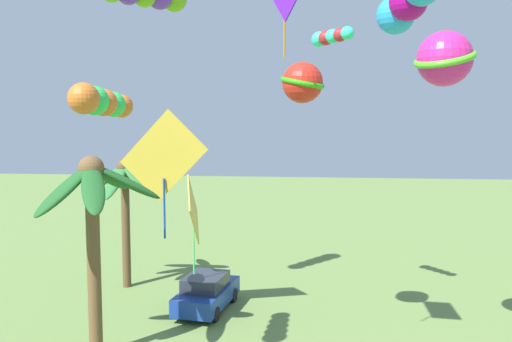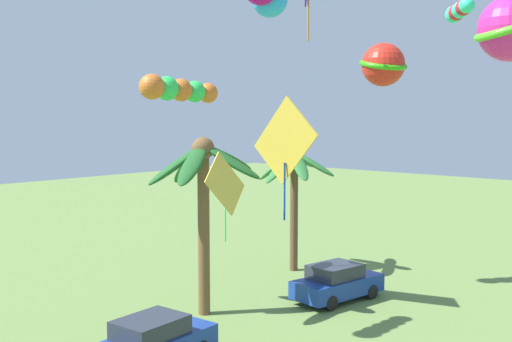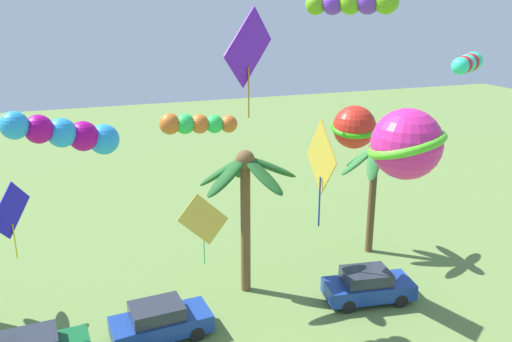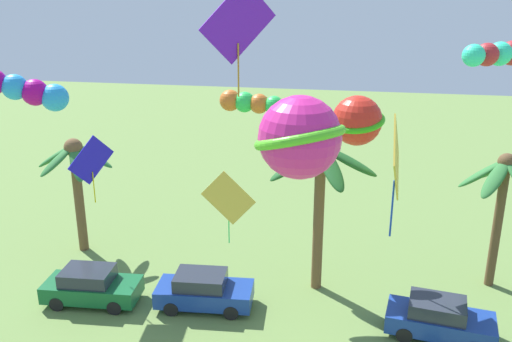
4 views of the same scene
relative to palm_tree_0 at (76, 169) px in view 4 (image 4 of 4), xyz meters
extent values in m
cylinder|color=brown|center=(0.01, -0.02, -1.60)|extent=(0.46, 0.46, 5.31)
ellipsoid|color=#2D7033|center=(0.88, 0.12, 0.62)|extent=(1.97, 0.88, 1.32)
ellipsoid|color=#2D7033|center=(0.30, 0.85, 0.69)|extent=(1.18, 2.05, 1.19)
ellipsoid|color=#2D7033|center=(-0.33, 0.72, 0.52)|extent=(1.27, 1.87, 1.50)
ellipsoid|color=#2D7033|center=(-0.87, -0.15, 0.62)|extent=(1.97, 0.86, 1.31)
ellipsoid|color=#2D7033|center=(-0.48, -0.74, 0.59)|extent=(1.54, 1.88, 1.37)
ellipsoid|color=#2D7033|center=(0.47, -0.68, 0.51)|extent=(1.50, 1.78, 1.52)
sphere|color=brown|center=(0.01, -0.02, 1.06)|extent=(0.87, 0.87, 0.87)
cylinder|color=brown|center=(19.26, 0.09, -1.41)|extent=(0.39, 0.39, 5.68)
ellipsoid|color=#2D7033|center=(19.66, 0.95, 0.93)|extent=(1.42, 2.11, 1.43)
ellipsoid|color=#2D7033|center=(18.93, 0.90, 0.83)|extent=(1.32, 2.01, 1.61)
ellipsoid|color=#2D7033|center=(18.40, 0.23, 0.83)|extent=(1.99, 0.93, 1.61)
ellipsoid|color=#2D7033|center=(18.71, -0.68, 0.93)|extent=(1.69, 2.02, 1.42)
sphere|color=brown|center=(19.26, 0.09, 1.43)|extent=(0.74, 0.74, 0.74)
cylinder|color=brown|center=(11.76, -1.53, -1.10)|extent=(0.44, 0.44, 6.31)
ellipsoid|color=#1E5623|center=(12.89, -1.69, 1.65)|extent=(2.48, 1.04, 1.31)
ellipsoid|color=#1E5623|center=(11.93, -0.57, 1.39)|extent=(1.07, 2.24, 1.79)
ellipsoid|color=#1E5623|center=(10.86, -1.03, 1.45)|extent=(2.29, 1.71, 1.67)
ellipsoid|color=#1E5623|center=(10.79, -2.00, 1.52)|extent=(2.38, 1.63, 1.55)
ellipsoid|color=#1E5623|center=(12.23, -2.53, 1.57)|extent=(1.63, 2.42, 1.46)
sphere|color=brown|center=(11.76, -1.53, 2.05)|extent=(0.84, 0.84, 0.84)
cube|color=navy|center=(7.40, -3.97, -3.65)|extent=(4.02, 2.00, 0.70)
cube|color=#282D38|center=(7.25, -3.98, -3.02)|extent=(2.14, 1.65, 0.56)
cylinder|color=black|center=(8.54, -3.10, -3.95)|extent=(0.61, 0.23, 0.60)
cylinder|color=black|center=(8.66, -4.66, -3.95)|extent=(0.61, 0.23, 0.60)
cylinder|color=black|center=(6.13, -3.28, -3.95)|extent=(0.61, 0.23, 0.60)
cylinder|color=black|center=(6.25, -4.84, -3.95)|extent=(0.61, 0.23, 0.60)
cube|color=navy|center=(16.60, -4.30, -3.65)|extent=(4.10, 2.24, 0.70)
cube|color=#282D38|center=(16.45, -4.28, -3.02)|extent=(2.22, 1.77, 0.56)
cylinder|color=black|center=(17.90, -3.70, -3.95)|extent=(0.62, 0.26, 0.60)
cylinder|color=black|center=(15.51, -3.36, -3.95)|extent=(0.62, 0.26, 0.60)
cylinder|color=black|center=(15.29, -4.90, -3.95)|extent=(0.62, 0.26, 0.60)
cube|color=#145B2D|center=(2.73, -4.49, -3.65)|extent=(4.01, 1.98, 0.70)
cube|color=#282D38|center=(2.58, -4.50, -3.02)|extent=(2.13, 1.64, 0.56)
cylinder|color=black|center=(3.87, -3.62, -3.95)|extent=(0.61, 0.22, 0.60)
cylinder|color=black|center=(3.99, -5.18, -3.95)|extent=(0.61, 0.22, 0.60)
cylinder|color=black|center=(1.46, -3.79, -3.95)|extent=(0.61, 0.22, 0.60)
cylinder|color=black|center=(1.58, -5.35, -3.95)|extent=(0.61, 0.22, 0.60)
sphere|color=red|center=(13.10, -8.28, 4.84)|extent=(1.35, 1.35, 1.35)
torus|color=#32B013|center=(13.10, -8.28, 4.84)|extent=(1.99, 1.99, 0.47)
sphere|color=#B2262B|center=(16.56, -9.07, 6.78)|extent=(0.58, 0.58, 0.58)
sphere|color=#31EDB0|center=(16.22, -9.33, 6.78)|extent=(0.55, 0.55, 0.55)
sphere|color=#B2262B|center=(15.89, -9.59, 6.78)|extent=(0.53, 0.53, 0.53)
sphere|color=#31EDB0|center=(15.56, -9.85, 6.79)|extent=(0.50, 0.50, 0.50)
cube|color=gold|center=(8.85, -5.56, 1.26)|extent=(1.92, 0.29, 1.91)
cylinder|color=#2FCF60|center=(8.85, -5.56, 0.16)|extent=(0.04, 0.04, 1.26)
sphere|color=#DF258C|center=(12.02, -12.55, 5.44)|extent=(1.65, 1.65, 1.65)
torus|color=#52C425|center=(12.02, -12.55, 5.44)|extent=(2.54, 2.54, 0.72)
cube|color=#2118CA|center=(2.48, -3.05, 1.50)|extent=(1.26, 1.70, 2.09)
cylinder|color=#D7C10A|center=(2.48, -3.05, 0.31)|extent=(0.04, 0.04, 1.36)
sphere|color=#2799EC|center=(5.46, -10.18, 5.55)|extent=(0.71, 0.71, 0.71)
sphere|color=#A80980|center=(5.02, -10.33, 5.69)|extent=(0.68, 0.68, 0.68)
sphere|color=#2799EC|center=(4.57, -10.49, 5.84)|extent=(0.65, 0.65, 0.65)
cube|color=#631AC3|center=(9.77, -7.87, 7.32)|extent=(1.88, 1.33, 2.26)
cylinder|color=#B27526|center=(9.77, -7.87, 6.03)|extent=(0.05, 0.05, 1.48)
sphere|color=orange|center=(8.33, -2.87, 4.16)|extent=(0.81, 0.81, 0.81)
sphere|color=#2BD251|center=(8.90, -2.91, 4.13)|extent=(0.78, 0.78, 0.78)
sphere|color=orange|center=(9.47, -2.95, 4.09)|extent=(0.75, 0.75, 0.75)
sphere|color=#2BD251|center=(10.03, -2.98, 4.06)|extent=(0.72, 0.72, 0.72)
sphere|color=orange|center=(10.60, -3.02, 4.02)|extent=(0.68, 0.68, 0.68)
cube|color=gold|center=(14.60, -3.12, 2.29)|extent=(0.45, 3.47, 3.46)
cylinder|color=#1438A9|center=(14.60, -3.12, 0.30)|extent=(0.07, 0.07, 2.27)
camera|label=1|loc=(-4.98, -8.76, 3.63)|focal=38.11mm
camera|label=2|loc=(-3.99, -18.29, 3.26)|focal=43.38mm
camera|label=3|loc=(4.73, -22.67, 8.58)|focal=37.78mm
camera|label=4|loc=(13.09, -22.87, 8.21)|focal=38.45mm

